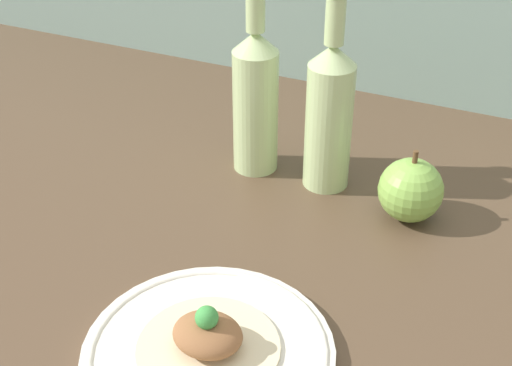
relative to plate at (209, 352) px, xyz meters
The scene contains 6 objects.
ground_plane 18.44cm from the plate, 113.01° to the left, with size 180.00×110.00×4.00cm, color brown.
plate is the anchor object (origin of this frame).
plated_food 2.04cm from the plate, 90.00° to the left, with size 15.24×15.24×5.72cm.
cider_bottle_left 40.48cm from the plate, 106.96° to the left, with size 6.60×6.60×29.34cm.
cider_bottle_right 38.85cm from the plate, 90.34° to the left, with size 6.60×6.60×29.34cm.
apple 36.32cm from the plate, 69.20° to the left, with size 8.71×8.71×10.38cm.
Camera 1 is at (33.51, -63.17, 56.83)cm, focal length 50.00 mm.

